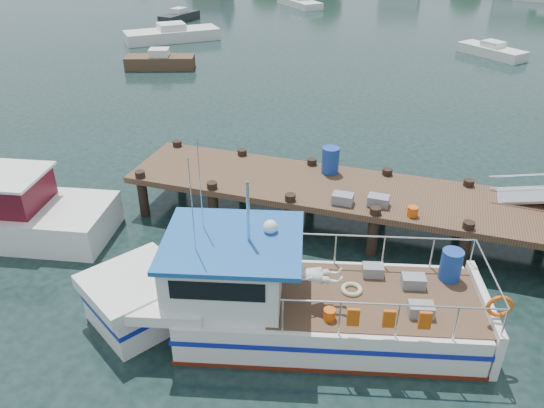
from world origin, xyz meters
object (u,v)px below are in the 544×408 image
(moored_a, at_px, (172,34))
(moored_e, at_px, (179,17))
(moored_d, at_px, (300,2))
(moored_rowboat, at_px, (160,61))
(lobster_boat, at_px, (278,300))
(moored_b, at_px, (492,51))

(moored_a, height_order, moored_e, moored_a)
(moored_d, height_order, moored_e, moored_e)
(moored_rowboat, relative_size, moored_a, 0.66)
(lobster_boat, bearing_deg, moored_b, 64.71)
(moored_rowboat, xyz_separation_m, moored_e, (-5.65, 13.94, -0.03))
(moored_b, relative_size, moored_d, 0.80)
(moored_e, bearing_deg, moored_b, -8.68)
(moored_a, bearing_deg, moored_b, -14.52)
(moored_d, bearing_deg, moored_b, -54.98)
(moored_d, bearing_deg, moored_rowboat, -109.20)
(moored_a, relative_size, moored_d, 1.19)
(lobster_boat, relative_size, moored_d, 1.74)
(moored_b, bearing_deg, moored_a, -170.36)
(moored_b, xyz_separation_m, moored_d, (-17.59, 15.21, 0.00))
(moored_e, bearing_deg, lobster_boat, -58.95)
(moored_rowboat, bearing_deg, lobster_boat, -44.39)
(moored_a, distance_m, moored_b, 22.80)
(moored_b, bearing_deg, moored_d, 142.75)
(moored_rowboat, distance_m, moored_e, 15.04)
(lobster_boat, xyz_separation_m, moored_e, (-19.60, 33.89, -0.43))
(moored_rowboat, xyz_separation_m, moored_d, (2.20, 24.81, -0.08))
(lobster_boat, height_order, moored_a, lobster_boat)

